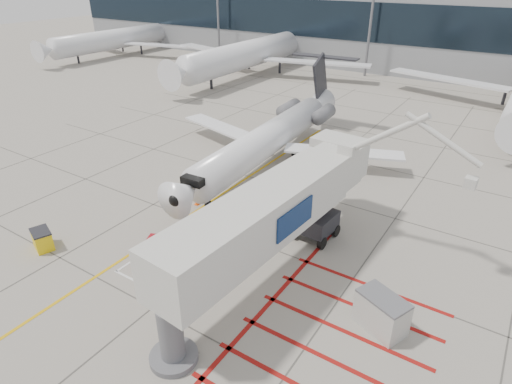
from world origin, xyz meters
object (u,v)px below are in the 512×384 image
Objects in this scene: regional_jet at (254,131)px; spill_bin at (42,239)px; pushback_tug at (165,247)px; jet_bridge at (261,227)px.

regional_jet is 19.93× the size of spill_bin.
regional_jet reaches higher than pushback_tug.
regional_jet is 14.73m from jet_bridge.
spill_bin is at bearing -110.57° from regional_jet.
spill_bin is (-13.52, -4.60, -3.21)m from jet_bridge.
regional_jet is 13.66m from pushback_tug.
pushback_tug is 8.02m from spill_bin.
spill_bin is (-7.17, -3.59, -0.05)m from pushback_tug.
regional_jet is 17.79m from spill_bin.
regional_jet is at bearing 128.92° from jet_bridge.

